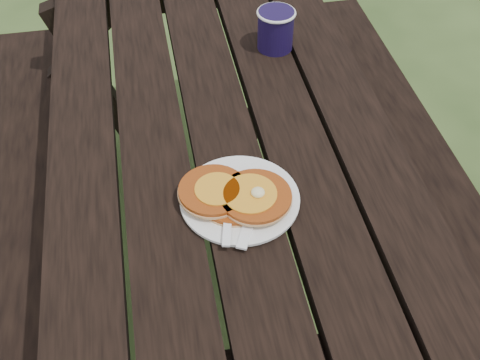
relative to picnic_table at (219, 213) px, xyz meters
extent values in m
plane|color=#2E431C|center=(0.00, 0.00, -0.37)|extent=(60.00, 60.00, 0.00)
cube|color=black|center=(0.00, 0.00, 0.36)|extent=(0.75, 1.80, 0.04)
cube|color=black|center=(-0.55, 0.00, 0.06)|extent=(0.25, 1.80, 0.04)
cube|color=black|center=(0.55, 0.00, 0.06)|extent=(0.25, 1.80, 0.04)
cylinder|color=white|center=(0.00, -0.30, 0.39)|extent=(0.23, 0.23, 0.01)
cylinder|color=#9F4212|center=(-0.01, -0.31, 0.40)|extent=(0.14, 0.14, 0.01)
cylinder|color=#9F4212|center=(-0.05, -0.29, 0.41)|extent=(0.13, 0.13, 0.01)
cylinder|color=#9F4212|center=(0.03, -0.32, 0.41)|extent=(0.14, 0.14, 0.01)
cylinder|color=orange|center=(0.02, -0.32, 0.42)|extent=(0.10, 0.10, 0.00)
ellipsoid|color=#F4E59E|center=(0.03, -0.32, 0.42)|extent=(0.03, 0.03, 0.02)
cube|color=white|center=(0.02, -0.35, 0.39)|extent=(0.09, 0.17, 0.00)
cylinder|color=#160C34|center=(0.19, 0.20, 0.43)|extent=(0.09, 0.09, 0.10)
torus|color=white|center=(0.19, 0.20, 0.48)|extent=(0.10, 0.10, 0.01)
cylinder|color=black|center=(0.19, 0.20, 0.48)|extent=(0.08, 0.08, 0.01)
camera|label=1|loc=(-0.14, -1.07, 1.26)|focal=45.00mm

